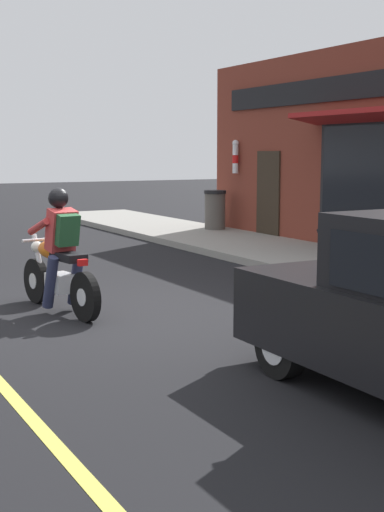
# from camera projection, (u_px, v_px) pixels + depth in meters

# --- Properties ---
(ground_plane) EXTENTS (80.00, 80.00, 0.00)m
(ground_plane) POSITION_uv_depth(u_px,v_px,m) (100.00, 315.00, 9.12)
(ground_plane) COLOR black
(sidewalk_curb) EXTENTS (2.60, 22.00, 0.14)m
(sidewalk_curb) POSITION_uv_depth(u_px,v_px,m) (286.00, 254.00, 14.18)
(sidewalk_curb) COLOR gray
(sidewalk_curb) RESTS_ON ground
(storefront_building) EXTENTS (1.25, 10.62, 4.20)m
(storefront_building) POSITION_uv_depth(u_px,v_px,m) (365.00, 150.00, 14.19)
(storefront_building) COLOR maroon
(storefront_building) RESTS_ON ground
(motorcycle_with_rider) EXTENTS (0.65, 2.01, 1.62)m
(motorcycle_with_rider) POSITION_uv_depth(u_px,v_px,m) (59.00, 261.00, 9.22)
(motorcycle_with_rider) COLOR black
(motorcycle_with_rider) RESTS_ON ground
(trash_bin) EXTENTS (0.56, 0.56, 0.98)m
(trash_bin) POSITION_uv_depth(u_px,v_px,m) (215.00, 210.00, 17.99)
(trash_bin) COLOR #514C47
(trash_bin) RESTS_ON sidewalk_curb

